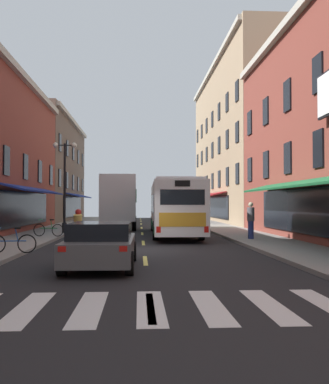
% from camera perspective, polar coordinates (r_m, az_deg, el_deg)
% --- Properties ---
extents(ground_plane, '(34.80, 80.00, 0.10)m').
position_cam_1_polar(ground_plane, '(18.12, -2.68, -7.64)').
color(ground_plane, black).
extents(lane_centre_dashes, '(0.14, 73.90, 0.01)m').
position_cam_1_polar(lane_centre_dashes, '(17.87, -2.67, -7.55)').
color(lane_centre_dashes, '#DBCC4C').
rests_on(lane_centre_dashes, ground).
extents(crosswalk_near, '(7.10, 2.80, 0.01)m').
position_cam_1_polar(crosswalk_near, '(8.24, -1.83, -14.70)').
color(crosswalk_near, silver).
rests_on(crosswalk_near, ground).
extents(sidewalk_right, '(3.00, 80.00, 0.14)m').
position_cam_1_polar(sidewalk_right, '(19.11, 15.43, -6.90)').
color(sidewalk_right, gray).
rests_on(sidewalk_right, ground).
extents(transit_bus, '(2.79, 12.20, 3.17)m').
position_cam_1_polar(transit_bus, '(26.12, 1.23, -1.99)').
color(transit_bus, white).
rests_on(transit_bus, ground).
extents(box_truck, '(2.53, 7.65, 3.83)m').
position_cam_1_polar(box_truck, '(32.26, -5.88, -1.34)').
color(box_truck, white).
rests_on(box_truck, ground).
extents(sedan_near, '(2.04, 4.38, 1.33)m').
position_cam_1_polar(sedan_near, '(13.08, -8.22, -6.76)').
color(sedan_near, '#515154').
rests_on(sedan_near, ground).
extents(sedan_mid, '(2.06, 4.54, 1.37)m').
position_cam_1_polar(sedan_mid, '(42.61, -5.47, -3.09)').
color(sedan_mid, maroon).
rests_on(sedan_mid, ground).
extents(motorcycle_rider, '(0.62, 2.07, 1.66)m').
position_cam_1_polar(motorcycle_rider, '(18.58, -11.16, -5.11)').
color(motorcycle_rider, black).
rests_on(motorcycle_rider, ground).
extents(bicycle_near, '(1.67, 0.58, 0.91)m').
position_cam_1_polar(bicycle_near, '(24.19, -14.86, -4.74)').
color(bicycle_near, black).
rests_on(bicycle_near, sidewalk_left).
extents(bicycle_mid, '(1.71, 0.48, 0.91)m').
position_cam_1_polar(bicycle_mid, '(16.35, -19.26, -6.27)').
color(bicycle_mid, black).
rests_on(bicycle_mid, sidewalk_left).
extents(pedestrian_mid, '(0.36, 0.36, 1.81)m').
position_cam_1_polar(pedestrian_mid, '(22.15, 11.17, -3.56)').
color(pedestrian_mid, navy).
rests_on(pedestrian_mid, sidewalk_right).
extents(street_lamp_twin, '(1.42, 0.32, 5.40)m').
position_cam_1_polar(street_lamp_twin, '(26.81, -12.86, 1.18)').
color(street_lamp_twin, black).
rests_on(street_lamp_twin, sidewalk_left).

